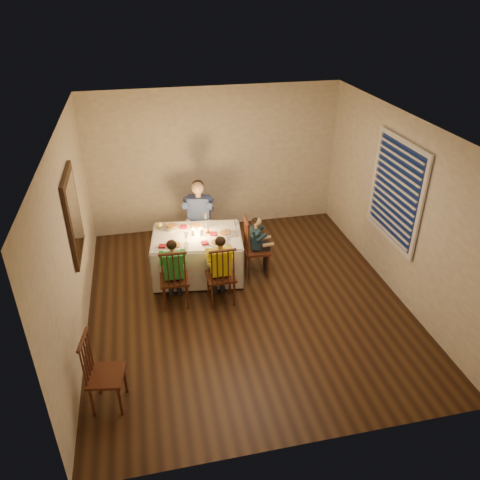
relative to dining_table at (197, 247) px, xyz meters
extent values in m
plane|color=black|center=(0.58, -0.85, -0.51)|extent=(5.00, 5.00, 0.00)
cube|color=beige|center=(-1.67, -0.85, 0.79)|extent=(0.02, 5.00, 2.60)
cube|color=beige|center=(2.83, -0.85, 0.79)|extent=(0.02, 5.00, 2.60)
cube|color=beige|center=(0.58, 1.65, 0.79)|extent=(4.50, 0.02, 2.60)
plane|color=white|center=(0.58, -0.85, 2.09)|extent=(5.00, 5.00, 0.00)
cube|color=silver|center=(0.00, 0.00, 0.19)|extent=(1.45, 1.12, 0.04)
cube|color=silver|center=(0.06, 0.48, -0.15)|extent=(1.37, 0.20, 0.66)
cube|color=silver|center=(-0.06, -0.48, -0.15)|extent=(1.37, 0.20, 0.66)
cube|color=silver|center=(0.67, -0.09, -0.15)|extent=(0.15, 0.99, 0.66)
cube|color=silver|center=(-0.67, 0.09, -0.15)|extent=(0.15, 0.99, 0.66)
cylinder|color=silver|center=(0.02, 0.27, 0.22)|extent=(0.29, 0.29, 0.02)
cylinder|color=silver|center=(-0.36, -0.28, 0.22)|extent=(0.29, 0.29, 0.02)
cylinder|color=silver|center=(0.26, -0.31, 0.22)|extent=(0.29, 0.29, 0.02)
cylinder|color=silver|center=(0.44, -0.06, 0.22)|extent=(0.29, 0.29, 0.02)
cylinder|color=white|center=(-0.05, 0.01, 0.26)|extent=(0.06, 0.06, 0.10)
cylinder|color=white|center=(0.07, -0.01, 0.26)|extent=(0.06, 0.06, 0.10)
sphere|color=yellow|center=(-0.53, 0.36, 0.25)|extent=(0.09, 0.09, 0.09)
sphere|color=orange|center=(0.17, 0.03, 0.25)|extent=(0.08, 0.08, 0.08)
imported|color=silver|center=(-0.35, 0.28, 0.23)|extent=(0.23, 0.23, 0.05)
cube|color=black|center=(-1.64, -0.55, 0.99)|extent=(0.05, 0.95, 1.15)
cube|color=white|center=(-1.61, -0.55, 0.99)|extent=(0.01, 0.78, 0.98)
cube|color=#0D1835|center=(2.81, -0.75, 0.99)|extent=(0.01, 1.20, 1.40)
cube|color=white|center=(2.80, -0.75, 0.99)|extent=(0.03, 1.34, 1.54)
camera|label=1|loc=(-0.69, -6.27, 3.67)|focal=35.00mm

